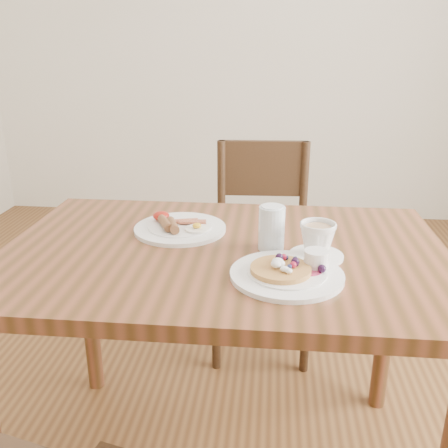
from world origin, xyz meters
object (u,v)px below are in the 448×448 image
object	(u,v)px
breakfast_plate	(179,227)
chair_far	(262,237)
pancake_plate	(289,271)
water_glass	(272,228)
teacup_saucer	(317,241)
dining_table	(224,281)

from	to	relation	value
breakfast_plate	chair_far	bearing A→B (deg)	69.50
pancake_plate	water_glass	world-z (taller)	water_glass
pancake_plate	teacup_saucer	world-z (taller)	teacup_saucer
breakfast_plate	pancake_plate	bearing A→B (deg)	-41.17
pancake_plate	teacup_saucer	size ratio (longest dim) A/B	1.93
pancake_plate	water_glass	xyz separation A→B (m)	(-0.04, 0.17, 0.05)
chair_far	teacup_saucer	xyz separation A→B (m)	(0.16, -0.78, 0.30)
chair_far	pancake_plate	size ratio (longest dim) A/B	3.26
dining_table	teacup_saucer	xyz separation A→B (m)	(0.24, -0.03, 0.14)
chair_far	teacup_saucer	size ratio (longest dim) A/B	6.29
chair_far	breakfast_plate	distance (m)	0.72
dining_table	teacup_saucer	size ratio (longest dim) A/B	8.57
dining_table	breakfast_plate	world-z (taller)	breakfast_plate
pancake_plate	breakfast_plate	distance (m)	0.42
dining_table	chair_far	bearing A→B (deg)	83.37
chair_far	breakfast_plate	world-z (taller)	chair_far
dining_table	water_glass	size ratio (longest dim) A/B	10.12
dining_table	breakfast_plate	distance (m)	0.22
water_glass	chair_far	bearing A→B (deg)	93.08
chair_far	dining_table	bearing A→B (deg)	80.77
breakfast_plate	water_glass	xyz separation A→B (m)	(0.27, -0.11, 0.05)
teacup_saucer	dining_table	bearing A→B (deg)	172.01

